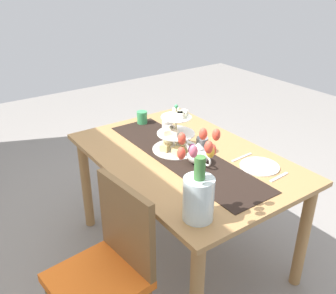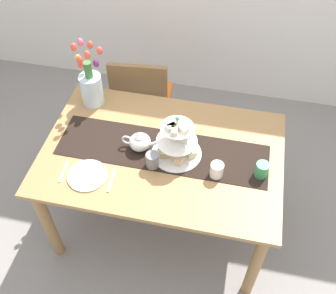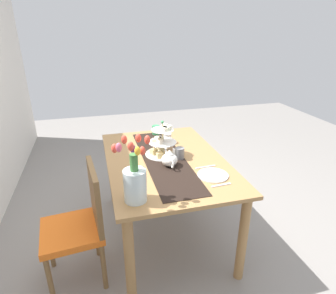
{
  "view_description": "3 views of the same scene",
  "coord_description": "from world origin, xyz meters",
  "px_view_note": "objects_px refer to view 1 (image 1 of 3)",
  "views": [
    {
      "loc": [
        -1.64,
        1.27,
        1.84
      ],
      "look_at": [
        0.09,
        0.06,
        0.8
      ],
      "focal_mm": 39.99,
      "sensor_mm": 36.0,
      "label": 1
    },
    {
      "loc": [
        0.36,
        -1.51,
        2.57
      ],
      "look_at": [
        0.05,
        -0.05,
        0.86
      ],
      "focal_mm": 42.25,
      "sensor_mm": 36.0,
      "label": 2
    },
    {
      "loc": [
        -2.1,
        0.54,
        1.79
      ],
      "look_at": [
        0.03,
        -0.03,
        0.85
      ],
      "focal_mm": 30.55,
      "sensor_mm": 36.0,
      "label": 3
    }
  ],
  "objects_px": {
    "fork_left": "(279,177)",
    "dining_table": "(184,171)",
    "chair_left": "(108,264)",
    "tulip_vase": "(199,191)",
    "tiered_cake_stand": "(176,136)",
    "mug_white_text": "(167,127)",
    "dinner_plate_left": "(259,166)",
    "mug_orange": "(142,118)",
    "mug_grey": "(202,145)",
    "teapot": "(198,155)",
    "knife_left": "(242,157)"
  },
  "relations": [
    {
      "from": "teapot",
      "to": "tulip_vase",
      "type": "relative_size",
      "value": 0.54
    },
    {
      "from": "fork_left",
      "to": "knife_left",
      "type": "relative_size",
      "value": 0.88
    },
    {
      "from": "tulip_vase",
      "to": "knife_left",
      "type": "distance_m",
      "value": 0.7
    },
    {
      "from": "chair_left",
      "to": "tulip_vase",
      "type": "xyz_separation_m",
      "value": [
        -0.23,
        -0.37,
        0.41
      ]
    },
    {
      "from": "dinner_plate_left",
      "to": "mug_grey",
      "type": "distance_m",
      "value": 0.38
    },
    {
      "from": "tiered_cake_stand",
      "to": "mug_grey",
      "type": "height_order",
      "value": "tiered_cake_stand"
    },
    {
      "from": "teapot",
      "to": "dinner_plate_left",
      "type": "height_order",
      "value": "teapot"
    },
    {
      "from": "tulip_vase",
      "to": "fork_left",
      "type": "bearing_deg",
      "value": -87.51
    },
    {
      "from": "mug_white_text",
      "to": "fork_left",
      "type": "bearing_deg",
      "value": -169.5
    },
    {
      "from": "knife_left",
      "to": "mug_orange",
      "type": "xyz_separation_m",
      "value": [
        0.82,
        0.22,
        0.04
      ]
    },
    {
      "from": "dinner_plate_left",
      "to": "mug_orange",
      "type": "bearing_deg",
      "value": 12.59
    },
    {
      "from": "chair_left",
      "to": "mug_orange",
      "type": "relative_size",
      "value": 9.58
    },
    {
      "from": "dinner_plate_left",
      "to": "mug_grey",
      "type": "height_order",
      "value": "mug_grey"
    },
    {
      "from": "mug_white_text",
      "to": "dining_table",
      "type": "bearing_deg",
      "value": 162.16
    },
    {
      "from": "mug_orange",
      "to": "tiered_cake_stand",
      "type": "bearing_deg",
      "value": 173.64
    },
    {
      "from": "teapot",
      "to": "dinner_plate_left",
      "type": "relative_size",
      "value": 1.04
    },
    {
      "from": "tiered_cake_stand",
      "to": "knife_left",
      "type": "distance_m",
      "value": 0.43
    },
    {
      "from": "tiered_cake_stand",
      "to": "fork_left",
      "type": "xyz_separation_m",
      "value": [
        -0.61,
        -0.27,
        -0.09
      ]
    },
    {
      "from": "dining_table",
      "to": "mug_white_text",
      "type": "distance_m",
      "value": 0.39
    },
    {
      "from": "mug_white_text",
      "to": "mug_orange",
      "type": "bearing_deg",
      "value": 12.66
    },
    {
      "from": "tulip_vase",
      "to": "mug_orange",
      "type": "xyz_separation_m",
      "value": [
        1.14,
        -0.39,
        -0.1
      ]
    },
    {
      "from": "dinner_plate_left",
      "to": "dining_table",
      "type": "bearing_deg",
      "value": 35.67
    },
    {
      "from": "dinner_plate_left",
      "to": "knife_left",
      "type": "bearing_deg",
      "value": 0.0
    },
    {
      "from": "tiered_cake_stand",
      "to": "dinner_plate_left",
      "type": "bearing_deg",
      "value": -149.66
    },
    {
      "from": "tiered_cake_stand",
      "to": "teapot",
      "type": "distance_m",
      "value": 0.23
    },
    {
      "from": "tulip_vase",
      "to": "mug_white_text",
      "type": "height_order",
      "value": "tulip_vase"
    },
    {
      "from": "mug_white_text",
      "to": "mug_grey",
      "type": "bearing_deg",
      "value": -178.74
    },
    {
      "from": "tiered_cake_stand",
      "to": "teapot",
      "type": "bearing_deg",
      "value": -179.55
    },
    {
      "from": "fork_left",
      "to": "mug_orange",
      "type": "relative_size",
      "value": 1.58
    },
    {
      "from": "dinner_plate_left",
      "to": "knife_left",
      "type": "distance_m",
      "value": 0.15
    },
    {
      "from": "knife_left",
      "to": "mug_orange",
      "type": "bearing_deg",
      "value": 14.72
    },
    {
      "from": "tulip_vase",
      "to": "mug_white_text",
      "type": "distance_m",
      "value": 1.0
    },
    {
      "from": "mug_grey",
      "to": "chair_left",
      "type": "bearing_deg",
      "value": 109.46
    },
    {
      "from": "mug_grey",
      "to": "dining_table",
      "type": "bearing_deg",
      "value": 76.01
    },
    {
      "from": "mug_orange",
      "to": "dining_table",
      "type": "bearing_deg",
      "value": 174.76
    },
    {
      "from": "chair_left",
      "to": "dinner_plate_left",
      "type": "relative_size",
      "value": 3.96
    },
    {
      "from": "dinner_plate_left",
      "to": "fork_left",
      "type": "xyz_separation_m",
      "value": [
        -0.14,
        0.0,
        -0.0
      ]
    },
    {
      "from": "dinner_plate_left",
      "to": "knife_left",
      "type": "height_order",
      "value": "dinner_plate_left"
    },
    {
      "from": "mug_grey",
      "to": "mug_orange",
      "type": "relative_size",
      "value": 1.0
    },
    {
      "from": "mug_white_text",
      "to": "knife_left",
      "type": "bearing_deg",
      "value": -164.4
    },
    {
      "from": "teapot",
      "to": "mug_white_text",
      "type": "distance_m",
      "value": 0.49
    },
    {
      "from": "fork_left",
      "to": "mug_grey",
      "type": "xyz_separation_m",
      "value": [
        0.49,
        0.15,
        0.05
      ]
    },
    {
      "from": "fork_left",
      "to": "dining_table",
      "type": "bearing_deg",
      "value": 27.39
    },
    {
      "from": "tulip_vase",
      "to": "dinner_plate_left",
      "type": "relative_size",
      "value": 1.91
    },
    {
      "from": "knife_left",
      "to": "mug_white_text",
      "type": "bearing_deg",
      "value": 15.6
    },
    {
      "from": "dining_table",
      "to": "chair_left",
      "type": "xyz_separation_m",
      "value": [
        -0.32,
        0.71,
        -0.15
      ]
    },
    {
      "from": "dining_table",
      "to": "knife_left",
      "type": "bearing_deg",
      "value": -130.57
    },
    {
      "from": "chair_left",
      "to": "tulip_vase",
      "type": "bearing_deg",
      "value": -121.27
    },
    {
      "from": "dinner_plate_left",
      "to": "mug_white_text",
      "type": "distance_m",
      "value": 0.74
    },
    {
      "from": "dining_table",
      "to": "tulip_vase",
      "type": "xyz_separation_m",
      "value": [
        -0.55,
        0.34,
        0.26
      ]
    }
  ]
}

